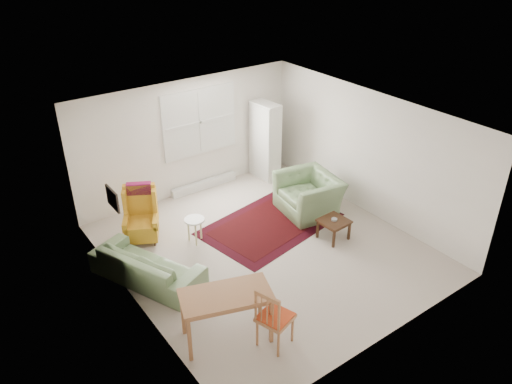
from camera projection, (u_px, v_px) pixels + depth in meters
room at (260, 183)px, 8.64m from camera, size 5.04×5.54×2.51m
rug at (270, 224)px, 9.81m from camera, size 2.88×2.12×0.03m
sofa at (146, 260)px, 8.14m from camera, size 1.46×2.09×0.78m
armchair at (309, 191)px, 10.04m from camera, size 1.23×1.35×0.94m
wingback_chair at (140, 215)px, 9.10m from camera, size 0.84×0.86×1.06m
coffee_table at (333, 229)px, 9.29m from camera, size 0.52×0.52×0.40m
stool at (195, 230)px, 9.18m from camera, size 0.41×0.41×0.50m
cabinet at (265, 141)px, 11.22m from camera, size 0.42×0.73×1.78m
desk at (227, 316)px, 6.98m from camera, size 1.39×1.00×0.79m
desk_chair at (275, 316)px, 6.84m from camera, size 0.55×0.55×1.00m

